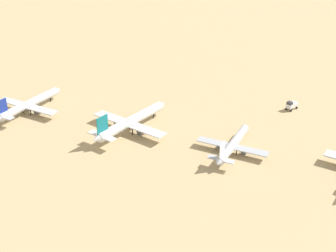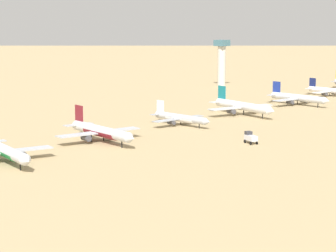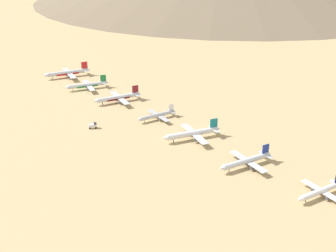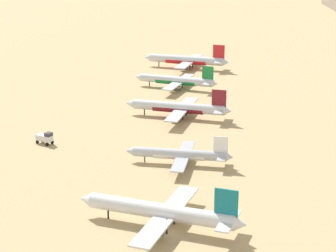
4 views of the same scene
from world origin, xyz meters
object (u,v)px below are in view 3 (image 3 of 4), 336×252
at_px(parked_jet_1, 87,85).
at_px(service_truck, 93,125).
at_px(parked_jet_2, 118,98).
at_px(parked_jet_6, 321,191).
at_px(parked_jet_0, 68,73).
at_px(parked_jet_5, 247,161).
at_px(parked_jet_4, 193,133).
at_px(parked_jet_3, 157,115).

relative_size(parked_jet_1, service_truck, 6.29).
relative_size(parked_jet_2, parked_jet_6, 1.23).
bearing_deg(parked_jet_2, parked_jet_1, -82.03).
height_order(parked_jet_1, parked_jet_6, parked_jet_1).
bearing_deg(parked_jet_0, parked_jet_5, 93.73).
height_order(parked_jet_1, parked_jet_4, parked_jet_4).
distance_m(parked_jet_1, parked_jet_3, 85.60).
xyz_separation_m(parked_jet_0, parked_jet_5, (-13.57, 207.82, -0.51)).
relative_size(parked_jet_1, parked_jet_5, 1.00).
relative_size(parked_jet_4, service_truck, 6.85).
bearing_deg(parked_jet_0, service_truck, 74.10).
height_order(parked_jet_5, service_truck, parked_jet_5).
height_order(parked_jet_3, parked_jet_4, parked_jet_4).
bearing_deg(parked_jet_6, parked_jet_5, -78.89).
xyz_separation_m(parked_jet_3, parked_jet_6, (-11.12, 126.63, 0.07)).
bearing_deg(service_truck, parked_jet_2, -138.82).
distance_m(parked_jet_3, parked_jet_6, 127.12).
bearing_deg(service_truck, parked_jet_4, 130.60).
distance_m(parked_jet_4, parked_jet_6, 88.43).
xyz_separation_m(parked_jet_1, parked_jet_6, (-22.19, 211.51, -0.47)).
relative_size(parked_jet_3, parked_jet_4, 0.78).
relative_size(parked_jet_0, parked_jet_6, 1.34).
distance_m(parked_jet_0, parked_jet_1, 39.13).
height_order(parked_jet_2, parked_jet_4, parked_jet_4).
bearing_deg(parked_jet_2, parked_jet_4, 94.00).
height_order(parked_jet_5, parked_jet_6, parked_jet_5).
relative_size(parked_jet_0, parked_jet_4, 1.06).
height_order(parked_jet_0, parked_jet_3, parked_jet_0).
relative_size(parked_jet_1, parked_jet_3, 1.17).
xyz_separation_m(parked_jet_3, parked_jet_5, (-2.71, 83.82, 0.54)).
relative_size(parked_jet_1, parked_jet_4, 0.92).
relative_size(parked_jet_2, parked_jet_3, 1.25).
height_order(parked_jet_2, parked_jet_5, parked_jet_2).
relative_size(parked_jet_2, service_truck, 6.68).
xyz_separation_m(parked_jet_2, parked_jet_3, (-5.40, 44.40, -0.72)).
xyz_separation_m(parked_jet_2, service_truck, (37.45, 32.76, -1.57)).
bearing_deg(parked_jet_5, parked_jet_0, -86.27).
distance_m(parked_jet_1, parked_jet_4, 124.26).
relative_size(parked_jet_0, parked_jet_3, 1.35).
relative_size(parked_jet_4, parked_jet_5, 1.09).
bearing_deg(parked_jet_6, parked_jet_2, -84.48).
bearing_deg(parked_jet_5, parked_jet_6, 101.11).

